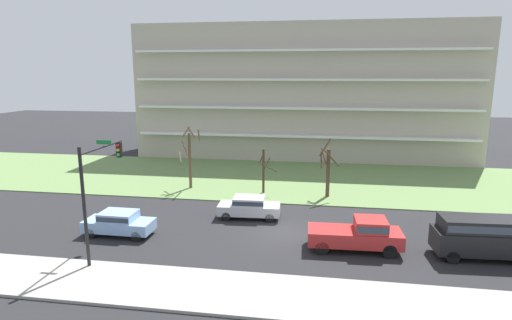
{
  "coord_description": "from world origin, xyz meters",
  "views": [
    {
      "loc": [
        2.23,
        -25.58,
        10.23
      ],
      "look_at": [
        -2.75,
        6.0,
        3.54
      ],
      "focal_mm": 29.21,
      "sensor_mm": 36.0,
      "label": 1
    }
  ],
  "objects": [
    {
      "name": "ground",
      "position": [
        0.0,
        0.0,
        0.0
      ],
      "size": [
        160.0,
        160.0,
        0.0
      ],
      "primitive_type": "plane",
      "color": "#232326"
    },
    {
      "name": "sidewalk_curb_near",
      "position": [
        0.0,
        -8.0,
        0.07
      ],
      "size": [
        80.0,
        4.0,
        0.15
      ],
      "primitive_type": "cube",
      "color": "#99968E",
      "rests_on": "ground"
    },
    {
      "name": "grass_lawn_strip",
      "position": [
        0.0,
        14.0,
        0.04
      ],
      "size": [
        80.0,
        16.0,
        0.08
      ],
      "primitive_type": "cube",
      "color": "#66844C",
      "rests_on": "ground"
    },
    {
      "name": "apartment_building",
      "position": [
        0.0,
        27.77,
        7.93
      ],
      "size": [
        40.04,
        12.49,
        15.86
      ],
      "color": "#B2A899",
      "rests_on": "ground"
    },
    {
      "name": "tree_far_left",
      "position": [
        -9.25,
        9.3,
        2.94
      ],
      "size": [
        2.29,
        2.25,
        5.68
      ],
      "color": "brown",
      "rests_on": "ground"
    },
    {
      "name": "tree_left",
      "position": [
        -2.5,
        8.78,
        2.07
      ],
      "size": [
        1.6,
        1.84,
        3.89
      ],
      "color": "#423023",
      "rests_on": "ground"
    },
    {
      "name": "tree_center",
      "position": [
        2.86,
        8.51,
        2.44
      ],
      "size": [
        1.71,
        1.72,
        4.89
      ],
      "color": "#4C3828",
      "rests_on": "ground"
    },
    {
      "name": "sedan_blue_near_left",
      "position": [
        -10.39,
        -2.0,
        0.87
      ],
      "size": [
        4.42,
        1.85,
        1.57
      ],
      "rotation": [
        0.0,
        0.0,
        -0.01
      ],
      "color": "#8CB2E0",
      "rests_on": "ground"
    },
    {
      "name": "sedan_silver_center_left",
      "position": [
        -2.69,
        2.5,
        0.87
      ],
      "size": [
        4.49,
        2.03,
        1.57
      ],
      "rotation": [
        0.0,
        0.0,
        3.2
      ],
      "color": "#B7BABF",
      "rests_on": "ground"
    },
    {
      "name": "pickup_red_center_right",
      "position": [
        4.6,
        -1.99,
        1.02
      ],
      "size": [
        5.47,
        2.19,
        1.95
      ],
      "rotation": [
        0.0,
        0.0,
        0.03
      ],
      "color": "#B22828",
      "rests_on": "ground"
    },
    {
      "name": "van_black_near_right",
      "position": [
        11.35,
        -2.0,
        1.4
      ],
      "size": [
        5.3,
        2.27,
        2.36
      ],
      "rotation": [
        0.0,
        0.0,
        0.05
      ],
      "color": "black",
      "rests_on": "ground"
    },
    {
      "name": "traffic_signal_mast",
      "position": [
        -9.8,
        -5.15,
        4.44
      ],
      "size": [
        0.9,
        4.54,
        6.58
      ],
      "color": "black",
      "rests_on": "ground"
    }
  ]
}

